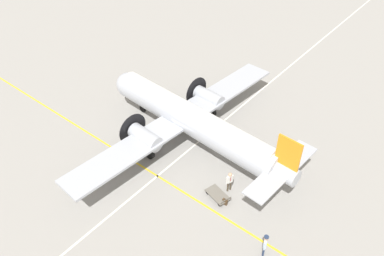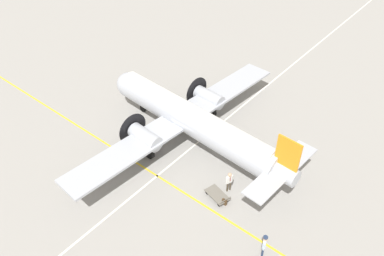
{
  "view_description": "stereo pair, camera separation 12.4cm",
  "coord_description": "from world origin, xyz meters",
  "px_view_note": "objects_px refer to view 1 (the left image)",
  "views": [
    {
      "loc": [
        -15.04,
        18.66,
        20.85
      ],
      "look_at": [
        0.0,
        0.0,
        1.5
      ],
      "focal_mm": 35.0,
      "sensor_mm": 36.0,
      "label": 1
    },
    {
      "loc": [
        -15.13,
        18.58,
        20.85
      ],
      "look_at": [
        0.0,
        0.0,
        1.5
      ],
      "focal_mm": 35.0,
      "sensor_mm": 36.0,
      "label": 2
    }
  ],
  "objects_px": {
    "suitcase_near_door": "(225,202)",
    "baggage_cart": "(218,195)",
    "passenger_boarding": "(230,180)",
    "airliner_main": "(189,118)",
    "crew_foreground": "(265,243)"
  },
  "relations": [
    {
      "from": "suitcase_near_door",
      "to": "baggage_cart",
      "type": "height_order",
      "value": "baggage_cart"
    },
    {
      "from": "baggage_cart",
      "to": "passenger_boarding",
      "type": "bearing_deg",
      "value": -87.36
    },
    {
      "from": "airliner_main",
      "to": "passenger_boarding",
      "type": "xyz_separation_m",
      "value": [
        -5.87,
        2.55,
        -1.29
      ]
    },
    {
      "from": "crew_foreground",
      "to": "baggage_cart",
      "type": "relative_size",
      "value": 0.9
    },
    {
      "from": "passenger_boarding",
      "to": "suitcase_near_door",
      "type": "height_order",
      "value": "passenger_boarding"
    },
    {
      "from": "crew_foreground",
      "to": "passenger_boarding",
      "type": "distance_m",
      "value": 5.56
    },
    {
      "from": "crew_foreground",
      "to": "passenger_boarding",
      "type": "relative_size",
      "value": 1.03
    },
    {
      "from": "airliner_main",
      "to": "crew_foreground",
      "type": "distance_m",
      "value": 11.99
    },
    {
      "from": "suitcase_near_door",
      "to": "crew_foreground",
      "type": "bearing_deg",
      "value": 156.99
    },
    {
      "from": "crew_foreground",
      "to": "baggage_cart",
      "type": "xyz_separation_m",
      "value": [
        4.9,
        -1.94,
        -0.87
      ]
    },
    {
      "from": "passenger_boarding",
      "to": "crew_foreground",
      "type": "bearing_deg",
      "value": 75.89
    },
    {
      "from": "airliner_main",
      "to": "baggage_cart",
      "type": "relative_size",
      "value": 11.08
    },
    {
      "from": "crew_foreground",
      "to": "suitcase_near_door",
      "type": "bearing_deg",
      "value": -134.54
    },
    {
      "from": "passenger_boarding",
      "to": "baggage_cart",
      "type": "distance_m",
      "value": 1.38
    },
    {
      "from": "baggage_cart",
      "to": "suitcase_near_door",
      "type": "bearing_deg",
      "value": -178.29
    }
  ]
}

